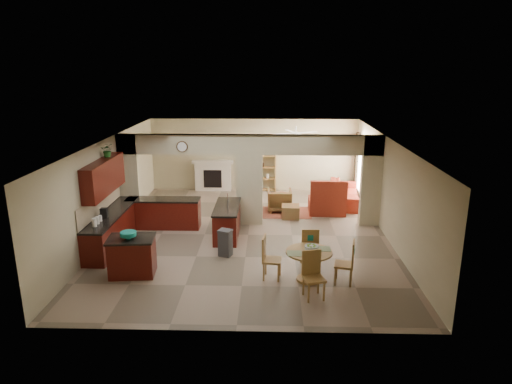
{
  "coord_description": "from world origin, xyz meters",
  "views": [
    {
      "loc": [
        0.59,
        -12.5,
        4.83
      ],
      "look_at": [
        0.22,
        0.3,
        1.22
      ],
      "focal_mm": 32.0,
      "sensor_mm": 36.0,
      "label": 1
    }
  ],
  "objects_px": {
    "dining_table": "(309,261)",
    "sofa": "(344,193)",
    "kitchen_island": "(132,256)",
    "armchair": "(280,200)"
  },
  "relations": [
    {
      "from": "dining_table",
      "to": "sofa",
      "type": "distance_m",
      "value": 6.4
    },
    {
      "from": "armchair",
      "to": "sofa",
      "type": "bearing_deg",
      "value": -158.83
    },
    {
      "from": "kitchen_island",
      "to": "sofa",
      "type": "xyz_separation_m",
      "value": [
        5.91,
        5.96,
        -0.1
      ]
    },
    {
      "from": "dining_table",
      "to": "sofa",
      "type": "xyz_separation_m",
      "value": [
        1.78,
        6.15,
        -0.12
      ]
    },
    {
      "from": "kitchen_island",
      "to": "dining_table",
      "type": "relative_size",
      "value": 1.07
    },
    {
      "from": "dining_table",
      "to": "armchair",
      "type": "distance_m",
      "value": 5.21
    },
    {
      "from": "sofa",
      "to": "kitchen_island",
      "type": "bearing_deg",
      "value": 142.06
    },
    {
      "from": "dining_table",
      "to": "sofa",
      "type": "relative_size",
      "value": 0.42
    },
    {
      "from": "kitchen_island",
      "to": "armchair",
      "type": "distance_m",
      "value": 6.14
    },
    {
      "from": "kitchen_island",
      "to": "sofa",
      "type": "distance_m",
      "value": 8.39
    }
  ]
}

